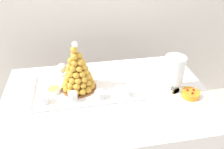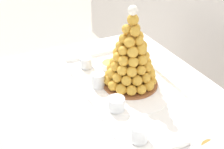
# 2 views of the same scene
# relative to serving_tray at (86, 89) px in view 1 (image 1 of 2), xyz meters

# --- Properties ---
(buffet_table) EXTENTS (1.32, 0.85, 0.74)m
(buffet_table) POSITION_rel_serving_tray_xyz_m (0.13, -0.07, -0.13)
(buffet_table) COLOR brown
(buffet_table) RESTS_ON ground_plane
(serving_tray) EXTENTS (0.68, 0.35, 0.02)m
(serving_tray) POSITION_rel_serving_tray_xyz_m (0.00, 0.00, 0.00)
(serving_tray) COLOR white
(serving_tray) RESTS_ON buffet_table
(croquembouche) EXTENTS (0.23, 0.23, 0.33)m
(croquembouche) POSITION_rel_serving_tray_xyz_m (-0.04, 0.02, 0.13)
(croquembouche) COLOR brown
(croquembouche) RESTS_ON serving_tray
(dessert_cup_left) EXTENTS (0.06, 0.06, 0.05)m
(dessert_cup_left) POSITION_rel_serving_tray_xyz_m (-0.25, -0.09, 0.02)
(dessert_cup_left) COLOR silver
(dessert_cup_left) RESTS_ON serving_tray
(dessert_cup_mid_left) EXTENTS (0.06, 0.06, 0.06)m
(dessert_cup_mid_left) POSITION_rel_serving_tray_xyz_m (-0.08, -0.10, 0.03)
(dessert_cup_mid_left) COLOR silver
(dessert_cup_mid_left) RESTS_ON serving_tray
(dessert_cup_centre) EXTENTS (0.06, 0.06, 0.05)m
(dessert_cup_centre) POSITION_rel_serving_tray_xyz_m (0.08, -0.10, 0.02)
(dessert_cup_centre) COLOR silver
(dessert_cup_centre) RESTS_ON serving_tray
(dessert_cup_mid_right) EXTENTS (0.06, 0.06, 0.06)m
(dessert_cup_mid_right) POSITION_rel_serving_tray_xyz_m (0.25, -0.11, 0.03)
(dessert_cup_mid_right) COLOR silver
(dessert_cup_mid_right) RESTS_ON serving_tray
(creme_brulee_ramekin) EXTENTS (0.09, 0.09, 0.02)m
(creme_brulee_ramekin) POSITION_rel_serving_tray_xyz_m (-0.20, 0.01, 0.02)
(creme_brulee_ramekin) COLOR white
(creme_brulee_ramekin) RESTS_ON serving_tray
(macaron_goblet) EXTENTS (0.13, 0.13, 0.26)m
(macaron_goblet) POSITION_rel_serving_tray_xyz_m (0.54, -0.09, 0.15)
(macaron_goblet) COLOR white
(macaron_goblet) RESTS_ON buffet_table
(fruit_tart_plate) EXTENTS (0.22, 0.22, 0.06)m
(fruit_tart_plate) POSITION_rel_serving_tray_xyz_m (0.63, -0.19, 0.01)
(fruit_tart_plate) COLOR white
(fruit_tart_plate) RESTS_ON buffet_table
(wine_glass) EXTENTS (0.06, 0.06, 0.15)m
(wine_glass) POSITION_rel_serving_tray_xyz_m (-0.14, 0.11, 0.11)
(wine_glass) COLOR silver
(wine_glass) RESTS_ON buffet_table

